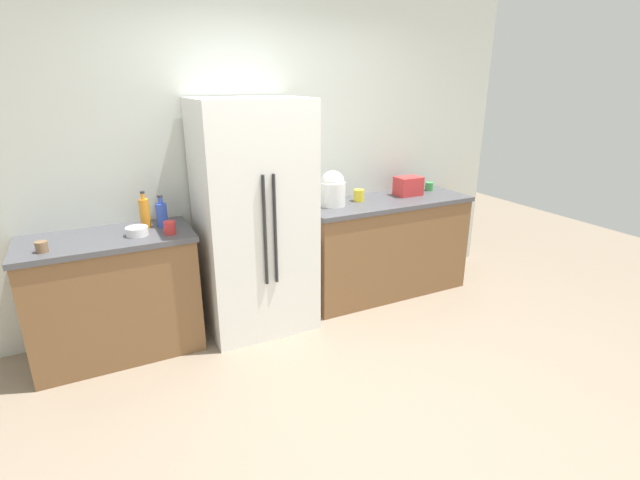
% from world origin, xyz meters
% --- Properties ---
extents(ground_plane, '(10.05, 10.05, 0.00)m').
position_xyz_m(ground_plane, '(0.00, 0.00, 0.00)').
color(ground_plane, gray).
extents(kitchen_back_panel, '(5.02, 0.10, 2.93)m').
position_xyz_m(kitchen_back_panel, '(0.00, 1.72, 1.46)').
color(kitchen_back_panel, silver).
rests_on(kitchen_back_panel, ground_plane).
extents(counter_left, '(1.17, 0.61, 0.92)m').
position_xyz_m(counter_left, '(-1.30, 1.37, 0.46)').
color(counter_left, brown).
rests_on(counter_left, ground_plane).
extents(counter_right, '(1.60, 0.61, 0.92)m').
position_xyz_m(counter_right, '(1.08, 1.37, 0.46)').
color(counter_right, brown).
rests_on(counter_right, ground_plane).
extents(refrigerator, '(0.85, 0.70, 1.85)m').
position_xyz_m(refrigerator, '(-0.22, 1.31, 0.92)').
color(refrigerator, white).
rests_on(refrigerator, ground_plane).
extents(toaster, '(0.24, 0.18, 0.18)m').
position_xyz_m(toaster, '(1.37, 1.42, 1.01)').
color(toaster, red).
rests_on(toaster, counter_right).
extents(rice_cooker, '(0.22, 0.22, 0.31)m').
position_xyz_m(rice_cooker, '(0.54, 1.40, 1.07)').
color(rice_cooker, white).
rests_on(rice_cooker, counter_right).
extents(bottle_a, '(0.07, 0.07, 0.27)m').
position_xyz_m(bottle_a, '(-1.01, 1.48, 1.03)').
color(bottle_a, orange).
rests_on(bottle_a, counter_left).
extents(bottle_b, '(0.08, 0.08, 0.24)m').
position_xyz_m(bottle_b, '(-0.89, 1.44, 1.02)').
color(bottle_b, blue).
rests_on(bottle_b, counter_left).
extents(cup_a, '(0.08, 0.08, 0.09)m').
position_xyz_m(cup_a, '(-0.88, 1.23, 0.97)').
color(cup_a, red).
rests_on(cup_a, counter_left).
extents(cup_b, '(0.09, 0.09, 0.11)m').
position_xyz_m(cup_b, '(0.83, 1.43, 0.97)').
color(cup_b, yellow).
rests_on(cup_b, counter_right).
extents(cup_c, '(0.08, 0.08, 0.08)m').
position_xyz_m(cup_c, '(1.68, 1.49, 0.96)').
color(cup_c, green).
rests_on(cup_c, counter_right).
extents(cup_d, '(0.07, 0.07, 0.07)m').
position_xyz_m(cup_d, '(-1.68, 1.21, 0.95)').
color(cup_d, brown).
rests_on(cup_d, counter_left).
extents(bowl_a, '(0.15, 0.15, 0.06)m').
position_xyz_m(bowl_a, '(-1.09, 1.30, 0.95)').
color(bowl_a, white).
rests_on(bowl_a, counter_left).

